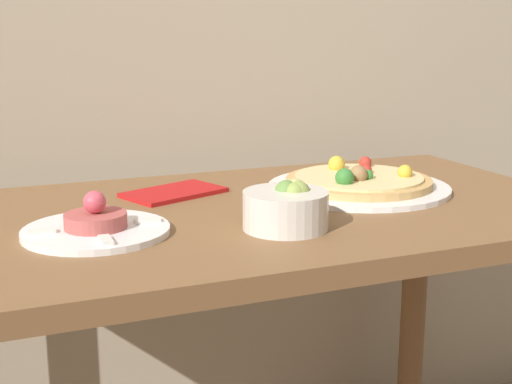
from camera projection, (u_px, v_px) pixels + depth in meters
The scene contains 5 objects.
dining_table at pixel (255, 274), 1.26m from camera, with size 1.17×0.64×0.74m.
pizza_plate at pixel (358, 183), 1.35m from camera, with size 0.35×0.35×0.06m.
tartare_plate at pixel (96, 226), 1.07m from camera, with size 0.22×0.22×0.07m.
small_bowl at pixel (287, 207), 1.10m from camera, with size 0.13×0.13×0.07m.
napkin at pixel (174, 192), 1.32m from camera, with size 0.21×0.17×0.01m.
Camera 1 is at (-0.45, -0.78, 1.05)m, focal length 50.00 mm.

